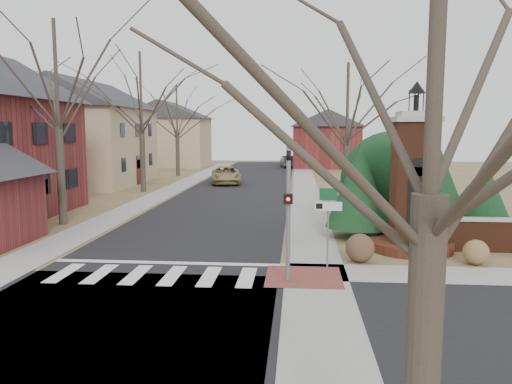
# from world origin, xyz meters

# --- Properties ---
(ground) EXTENTS (120.00, 120.00, 0.00)m
(ground) POSITION_xyz_m (0.00, 0.00, 0.00)
(ground) COLOR brown
(ground) RESTS_ON ground
(main_street) EXTENTS (8.00, 70.00, 0.01)m
(main_street) POSITION_xyz_m (0.00, 22.00, 0.01)
(main_street) COLOR black
(main_street) RESTS_ON ground
(cross_street) EXTENTS (120.00, 8.00, 0.01)m
(cross_street) POSITION_xyz_m (0.00, -3.00, 0.01)
(cross_street) COLOR black
(cross_street) RESTS_ON ground
(crosswalk_zone) EXTENTS (8.00, 2.20, 0.02)m
(crosswalk_zone) POSITION_xyz_m (0.00, 0.80, 0.01)
(crosswalk_zone) COLOR silver
(crosswalk_zone) RESTS_ON ground
(stop_bar) EXTENTS (8.00, 0.35, 0.02)m
(stop_bar) POSITION_xyz_m (0.00, 2.30, 0.01)
(stop_bar) COLOR silver
(stop_bar) RESTS_ON ground
(sidewalk_right_main) EXTENTS (2.00, 60.00, 0.02)m
(sidewalk_right_main) POSITION_xyz_m (5.20, 22.00, 0.01)
(sidewalk_right_main) COLOR gray
(sidewalk_right_main) RESTS_ON ground
(sidewalk_left) EXTENTS (2.00, 60.00, 0.02)m
(sidewalk_left) POSITION_xyz_m (-5.20, 22.00, 0.01)
(sidewalk_left) COLOR gray
(sidewalk_left) RESTS_ON ground
(curb_apron) EXTENTS (2.40, 2.40, 0.02)m
(curb_apron) POSITION_xyz_m (4.80, 1.00, 0.01)
(curb_apron) COLOR brown
(curb_apron) RESTS_ON ground
(traffic_signal_pole) EXTENTS (0.28, 0.41, 4.50)m
(traffic_signal_pole) POSITION_xyz_m (4.30, 0.57, 2.59)
(traffic_signal_pole) COLOR slate
(traffic_signal_pole) RESTS_ON ground
(sign_post) EXTENTS (0.90, 0.07, 2.75)m
(sign_post) POSITION_xyz_m (5.59, 1.99, 1.95)
(sign_post) COLOR slate
(sign_post) RESTS_ON ground
(brick_gate_monument) EXTENTS (3.20, 3.20, 6.47)m
(brick_gate_monument) POSITION_xyz_m (9.00, 4.99, 2.17)
(brick_gate_monument) COLOR #4D2716
(brick_gate_monument) RESTS_ON ground
(house_stucco_left) EXTENTS (9.80, 12.80, 9.28)m
(house_stucco_left) POSITION_xyz_m (-13.50, 27.00, 4.59)
(house_stucco_left) COLOR tan
(house_stucco_left) RESTS_ON ground
(house_distant_left) EXTENTS (10.80, 8.80, 8.53)m
(house_distant_left) POSITION_xyz_m (-12.01, 48.00, 4.25)
(house_distant_left) COLOR tan
(house_distant_left) RESTS_ON ground
(house_distant_right) EXTENTS (8.80, 8.80, 7.30)m
(house_distant_right) POSITION_xyz_m (7.99, 47.99, 3.65)
(house_distant_right) COLOR maroon
(house_distant_right) RESTS_ON ground
(evergreen_near) EXTENTS (2.80, 2.80, 4.10)m
(evergreen_near) POSITION_xyz_m (7.20, 7.00, 2.30)
(evergreen_near) COLOR #473D33
(evergreen_near) RESTS_ON ground
(evergreen_mid) EXTENTS (3.40, 3.40, 4.70)m
(evergreen_mid) POSITION_xyz_m (10.50, 8.20, 2.60)
(evergreen_mid) COLOR #473D33
(evergreen_mid) RESTS_ON ground
(evergreen_far) EXTENTS (2.40, 2.40, 3.30)m
(evergreen_far) POSITION_xyz_m (12.50, 7.20, 1.90)
(evergreen_far) COLOR #473D33
(evergreen_far) RESTS_ON ground
(evergreen_mass) EXTENTS (4.80, 4.80, 4.80)m
(evergreen_mass) POSITION_xyz_m (9.00, 9.50, 2.40)
(evergreen_mass) COLOR black
(evergreen_mass) RESTS_ON ground
(bare_tree_0) EXTENTS (8.05, 8.05, 11.15)m
(bare_tree_0) POSITION_xyz_m (-7.00, 9.00, 7.70)
(bare_tree_0) COLOR #473D33
(bare_tree_0) RESTS_ON ground
(bare_tree_1) EXTENTS (8.40, 8.40, 11.64)m
(bare_tree_1) POSITION_xyz_m (-7.00, 22.00, 8.03)
(bare_tree_1) COLOR #473D33
(bare_tree_1) RESTS_ON ground
(bare_tree_2) EXTENTS (7.35, 7.35, 10.19)m
(bare_tree_2) POSITION_xyz_m (-7.50, 35.00, 7.03)
(bare_tree_2) COLOR #473D33
(bare_tree_2) RESTS_ON ground
(bare_tree_3) EXTENTS (7.00, 7.00, 9.70)m
(bare_tree_3) POSITION_xyz_m (7.50, 16.00, 6.69)
(bare_tree_3) COLOR #473D33
(bare_tree_3) RESTS_ON ground
(pickup_truck) EXTENTS (3.29, 5.64, 1.48)m
(pickup_truck) POSITION_xyz_m (-1.60, 28.08, 0.74)
(pickup_truck) COLOR #9D8856
(pickup_truck) RESTS_ON ground
(distant_car) EXTENTS (2.26, 4.63, 1.46)m
(distant_car) POSITION_xyz_m (3.40, 46.83, 0.73)
(distant_car) COLOR #2D2F34
(distant_car) RESTS_ON ground
(dry_shrub_left) EXTENTS (1.02, 1.02, 1.02)m
(dry_shrub_left) POSITION_xyz_m (6.80, 3.00, 0.51)
(dry_shrub_left) COLOR brown
(dry_shrub_left) RESTS_ON ground
(dry_shrub_right) EXTENTS (0.88, 0.88, 0.88)m
(dry_shrub_right) POSITION_xyz_m (10.77, 3.00, 0.44)
(dry_shrub_right) COLOR olive
(dry_shrub_right) RESTS_ON ground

